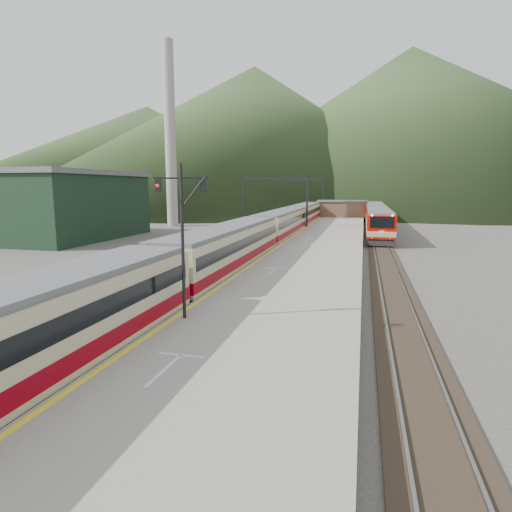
# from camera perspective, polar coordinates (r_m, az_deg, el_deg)

# --- Properties ---
(track_main) EXTENTS (2.60, 200.00, 0.23)m
(track_main) POSITION_cam_1_polar(r_m,az_deg,el_deg) (46.73, 2.18, 1.19)
(track_main) COLOR black
(track_main) RESTS_ON ground
(track_far) EXTENTS (2.60, 200.00, 0.23)m
(track_far) POSITION_cam_1_polar(r_m,az_deg,el_deg) (48.00, -3.67, 1.39)
(track_far) COLOR black
(track_far) RESTS_ON ground
(track_second) EXTENTS (2.60, 200.00, 0.23)m
(track_second) POSITION_cam_1_polar(r_m,az_deg,el_deg) (45.79, 16.40, 0.66)
(track_second) COLOR black
(track_second) RESTS_ON ground
(platform) EXTENTS (8.00, 100.00, 1.00)m
(platform) POSITION_cam_1_polar(r_m,az_deg,el_deg) (43.89, 8.81, 1.14)
(platform) COLOR gray
(platform) RESTS_ON ground
(gantry_near) EXTENTS (9.55, 0.25, 8.00)m
(gantry_near) POSITION_cam_1_polar(r_m,az_deg,el_deg) (61.56, 2.50, 8.26)
(gantry_near) COLOR black
(gantry_near) RESTS_ON ground
(gantry_far) EXTENTS (9.55, 0.25, 8.00)m
(gantry_far) POSITION_cam_1_polar(r_m,az_deg,el_deg) (86.19, 5.89, 8.47)
(gantry_far) COLOR black
(gantry_far) RESTS_ON ground
(warehouse) EXTENTS (14.50, 20.50, 8.60)m
(warehouse) POSITION_cam_1_polar(r_m,az_deg,el_deg) (60.42, -24.49, 6.23)
(warehouse) COLOR black
(warehouse) RESTS_ON ground
(smokestack) EXTENTS (1.80, 1.80, 30.00)m
(smokestack) POSITION_cam_1_polar(r_m,az_deg,el_deg) (74.80, -11.37, 15.47)
(smokestack) COLOR #9E998E
(smokestack) RESTS_ON ground
(station_shed) EXTENTS (9.40, 4.40, 3.10)m
(station_shed) POSITION_cam_1_polar(r_m,az_deg,el_deg) (83.48, 11.44, 6.25)
(station_shed) COLOR brown
(station_shed) RESTS_ON platform
(hill_a) EXTENTS (180.00, 180.00, 60.00)m
(hill_a) POSITION_cam_1_polar(r_m,az_deg,el_deg) (202.84, -0.15, 15.79)
(hill_a) COLOR #324725
(hill_a) RESTS_ON ground
(hill_b) EXTENTS (220.00, 220.00, 75.00)m
(hill_b) POSITION_cam_1_polar(r_m,az_deg,el_deg) (238.21, 19.69, 16.10)
(hill_b) COLOR #324725
(hill_b) RESTS_ON ground
(hill_d) EXTENTS (200.00, 200.00, 55.00)m
(hill_d) POSITION_cam_1_polar(r_m,az_deg,el_deg) (278.19, -14.09, 13.20)
(hill_d) COLOR #324725
(hill_d) RESTS_ON ground
(main_train) EXTENTS (3.10, 84.78, 3.78)m
(main_train) POSITION_cam_1_polar(r_m,az_deg,el_deg) (41.55, 0.74, 3.06)
(main_train) COLOR tan
(main_train) RESTS_ON track_main
(second_train) EXTENTS (3.03, 41.25, 3.70)m
(second_train) POSITION_cam_1_polar(r_m,az_deg,el_deg) (68.34, 15.77, 5.07)
(second_train) COLOR #C20E00
(second_train) RESTS_ON track_second
(signal_mast) EXTENTS (2.09, 0.87, 6.49)m
(signal_mast) POSITION_cam_1_polar(r_m,az_deg,el_deg) (17.97, -9.82, 4.08)
(signal_mast) COLOR black
(signal_mast) RESTS_ON platform
(short_signal_b) EXTENTS (0.26, 0.22, 2.27)m
(short_signal_b) POSITION_cam_1_polar(r_m,az_deg,el_deg) (42.32, -2.54, 2.27)
(short_signal_b) COLOR black
(short_signal_b) RESTS_ON ground
(short_signal_c) EXTENTS (0.25, 0.20, 2.27)m
(short_signal_c) POSITION_cam_1_polar(r_m,az_deg,el_deg) (28.01, -21.85, -1.93)
(short_signal_c) COLOR black
(short_signal_c) RESTS_ON ground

